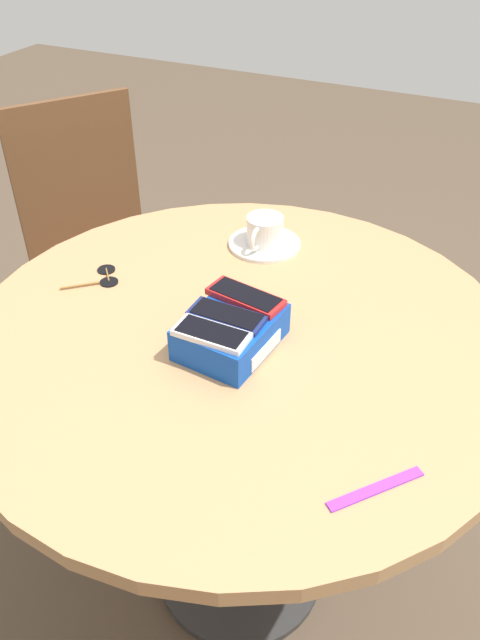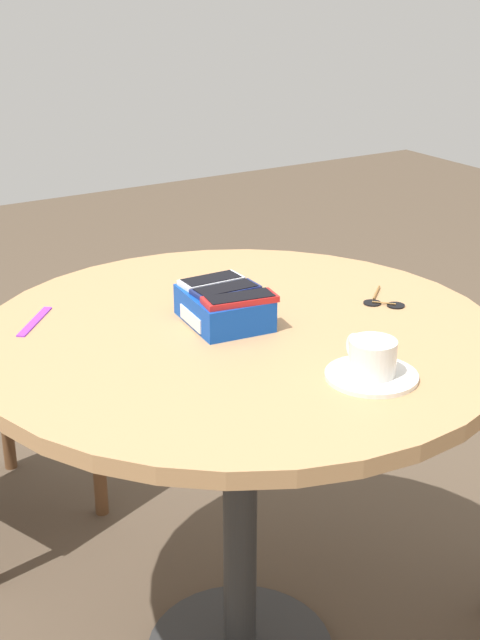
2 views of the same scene
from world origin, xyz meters
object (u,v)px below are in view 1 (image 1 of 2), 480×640
Objects in this scene: lanyard_strap at (376,489)px; phone_red at (245,297)px; round_table at (240,378)px; chair_far_side at (101,262)px; coffee_cup at (264,230)px; phone_navy at (229,316)px; phone_box at (231,332)px; phone_white at (211,334)px; saucer at (264,244)px; sunglasses at (104,277)px.

phone_red is at bearing 51.25° from lanyard_strap.
round_table is 0.18m from phone_red.
chair_far_side is at bearing 54.87° from lanyard_strap.
phone_red is 0.29m from coffee_cup.
phone_navy is 0.91× the size of phone_red.
phone_red is at bearing 0.23° from phone_box.
phone_red is (0.06, -0.00, 0.00)m from phone_navy.
phone_white is at bearing 176.28° from phone_red.
phone_box is at bearing -165.88° from saucer.
chair_far_side is at bearing 73.88° from coffee_cup.
lanyard_strap reaches higher than round_table.
coffee_cup is 0.35m from sunglasses.
phone_box is 1.28× the size of lanyard_strap.
phone_navy reaches higher than round_table.
phone_box is (-0.05, -0.01, 0.15)m from round_table.
phone_navy is 0.34m from sunglasses.
coffee_cup reaches higher than phone_box.
phone_white reaches higher than lanyard_strap.
sunglasses is (0.02, 0.32, -0.06)m from phone_red.
phone_navy is at bearing 178.46° from phone_red.
saucer is 1.06× the size of lanyard_strap.
sunglasses is 0.13× the size of chair_far_side.
lanyard_strap is at bearing -113.31° from sunglasses.
phone_red reaches higher than phone_box.
saucer is at bearing 11.02° from phone_white.
sunglasses is (-0.25, 0.24, -0.00)m from saucer.
phone_navy reaches higher than lanyard_strap.
sunglasses is at bearing 66.69° from lanyard_strap.
phone_box is at bearing -179.77° from phone_red.
phone_navy is 1.20× the size of coffee_cup.
saucer is (0.29, 0.08, 0.12)m from round_table.
lanyard_strap is at bearing -112.58° from phone_white.
saucer is at bearing 14.12° from phone_box.
phone_red is at bearing -163.00° from coffee_cup.
phone_navy is (-0.00, 0.00, 0.03)m from phone_box.
coffee_cup is 0.92× the size of sunglasses.
phone_red is 0.40m from lanyard_strap.
sunglasses is at bearing 136.88° from saucer.
chair_far_side reaches higher than phone_box.
chair_far_side reaches higher than phone_red.
coffee_cup is (0.39, 0.08, -0.03)m from phone_white.
phone_box reaches higher than lanyard_strap.
saucer is at bearing -105.89° from chair_far_side.
lanyard_strap is 1.25× the size of sunglasses.
sunglasses is at bearing 75.70° from phone_box.
round_table is 0.32m from saucer.
phone_red reaches higher than saucer.
round_table is 8.04× the size of phone_white.
phone_navy reaches higher than saucer.
phone_red is at bearing -3.72° from phone_white.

